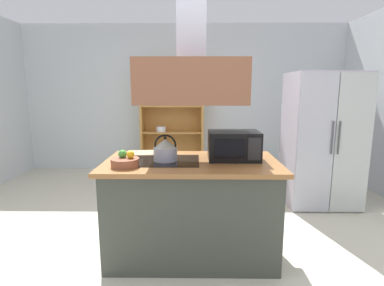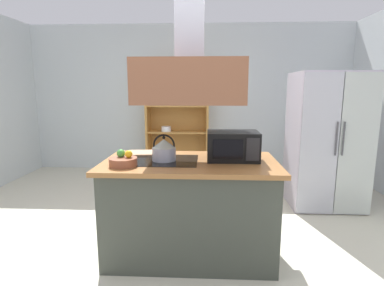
{
  "view_description": "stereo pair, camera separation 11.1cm",
  "coord_description": "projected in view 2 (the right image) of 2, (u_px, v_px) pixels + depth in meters",
  "views": [
    {
      "loc": [
        0.22,
        -2.72,
        1.54
      ],
      "look_at": [
        0.19,
        0.25,
        1.0
      ],
      "focal_mm": 28.1,
      "sensor_mm": 36.0,
      "label": 1
    },
    {
      "loc": [
        0.34,
        -2.72,
        1.54
      ],
      "look_at": [
        0.19,
        0.25,
        1.0
      ],
      "focal_mm": 28.1,
      "sensor_mm": 36.0,
      "label": 2
    }
  ],
  "objects": [
    {
      "name": "refrigerator",
      "position": [
        327.0,
        140.0,
        3.92
      ],
      "size": [
        0.9,
        0.78,
        1.75
      ],
      "color": "#BEB4C6",
      "rests_on": "ground"
    },
    {
      "name": "cutting_board",
      "position": [
        145.0,
        153.0,
        2.99
      ],
      "size": [
        0.36,
        0.28,
        0.02
      ],
      "primitive_type": "cube",
      "rotation": [
        0.0,
        0.0,
        0.11
      ],
      "color": "tan",
      "rests_on": "kitchen_island"
    },
    {
      "name": "range_hood",
      "position": [
        190.0,
        68.0,
        2.55
      ],
      "size": [
        0.9,
        0.7,
        1.29
      ],
      "color": "brown"
    },
    {
      "name": "dish_cabinet",
      "position": [
        178.0,
        127.0,
        5.56
      ],
      "size": [
        1.13,
        0.4,
        1.9
      ],
      "color": "#BD843E",
      "rests_on": "ground"
    },
    {
      "name": "ground_plane",
      "position": [
        172.0,
        247.0,
        2.96
      ],
      "size": [
        7.8,
        7.8,
        0.0
      ],
      "primitive_type": "plane",
      "color": "beige"
    },
    {
      "name": "fruit_bowl",
      "position": [
        123.0,
        161.0,
        2.52
      ],
      "size": [
        0.23,
        0.23,
        0.13
      ],
      "color": "brown",
      "rests_on": "kitchen_island"
    },
    {
      "name": "kitchen_island",
      "position": [
        190.0,
        208.0,
        2.78
      ],
      "size": [
        1.56,
        0.86,
        0.9
      ],
      "color": "#3D4239",
      "rests_on": "ground"
    },
    {
      "name": "kettle",
      "position": [
        164.0,
        150.0,
        2.69
      ],
      "size": [
        0.21,
        0.21,
        0.24
      ],
      "color": "#AEB3C7",
      "rests_on": "kitchen_island"
    },
    {
      "name": "wall_back",
      "position": [
        189.0,
        99.0,
        5.67
      ],
      "size": [
        6.0,
        0.12,
        2.7
      ],
      "primitive_type": "cube",
      "color": "silver",
      "rests_on": "ground"
    },
    {
      "name": "microwave",
      "position": [
        233.0,
        146.0,
        2.72
      ],
      "size": [
        0.46,
        0.35,
        0.26
      ],
      "color": "black",
      "rests_on": "kitchen_island"
    }
  ]
}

